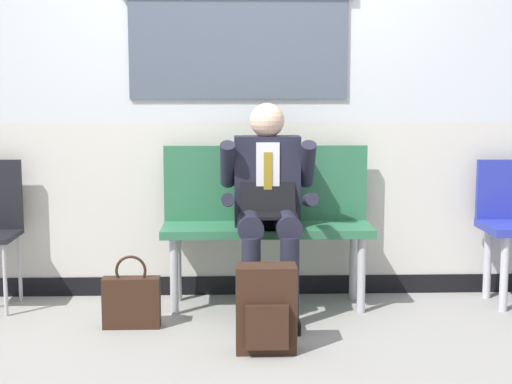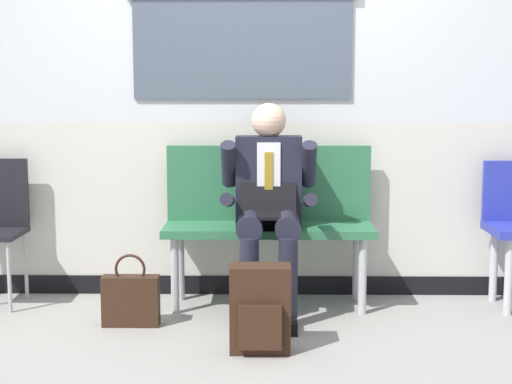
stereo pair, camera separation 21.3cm
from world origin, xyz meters
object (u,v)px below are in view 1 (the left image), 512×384
Objects in this scene: bench_with_person at (266,212)px; backpack at (266,310)px; handbag at (132,301)px; person_seated at (268,201)px.

bench_with_person is 2.84× the size of backpack.
handbag is (-0.79, -0.47, -0.43)m from bench_with_person.
bench_with_person is 1.02m from handbag.
backpack is 0.86m from handbag.
backpack is at bearing -29.74° from handbag.
backpack is 1.08× the size of handbag.
person_seated is 3.02× the size of handbag.
handbag is at bearing -161.39° from person_seated.
bench_with_person is 3.08× the size of handbag.
bench_with_person is 0.23m from person_seated.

